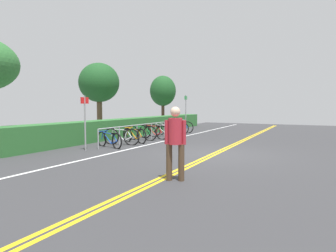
{
  "coord_description": "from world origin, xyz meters",
  "views": [
    {
      "loc": [
        -9.93,
        -3.21,
        1.71
      ],
      "look_at": [
        1.38,
        2.56,
        0.83
      ],
      "focal_mm": 31.38,
      "sensor_mm": 36.0,
      "label": 1
    }
  ],
  "objects_px": {
    "bicycle_3": "(141,133)",
    "sign_post_far": "(186,110)",
    "tree_mid": "(99,83)",
    "tree_far_right": "(163,91)",
    "bicycle_1": "(121,137)",
    "bicycle_4": "(153,132)",
    "bicycle_2": "(134,135)",
    "bicycle_7": "(175,128)",
    "pedestrian": "(175,138)",
    "sign_post_near": "(85,117)",
    "bicycle_0": "(109,140)",
    "bicycle_8": "(180,127)",
    "bike_rack": "(152,127)",
    "bicycle_6": "(168,130)",
    "bicycle_5": "(163,131)"
  },
  "relations": [
    {
      "from": "bicycle_3",
      "to": "sign_post_far",
      "type": "distance_m",
      "value": 5.6
    },
    {
      "from": "tree_mid",
      "to": "tree_far_right",
      "type": "xyz_separation_m",
      "value": [
        7.06,
        -0.56,
        -0.18
      ]
    },
    {
      "from": "bicycle_1",
      "to": "bicycle_4",
      "type": "distance_m",
      "value": 2.69
    },
    {
      "from": "bicycle_2",
      "to": "bicycle_7",
      "type": "bearing_deg",
      "value": 1.56
    },
    {
      "from": "bicycle_3",
      "to": "bicycle_1",
      "type": "bearing_deg",
      "value": -175.04
    },
    {
      "from": "pedestrian",
      "to": "bicycle_3",
      "type": "bearing_deg",
      "value": 37.93
    },
    {
      "from": "bicycle_3",
      "to": "bicycle_4",
      "type": "relative_size",
      "value": 0.96
    },
    {
      "from": "bicycle_4",
      "to": "bicycle_2",
      "type": "bearing_deg",
      "value": -179.98
    },
    {
      "from": "bicycle_4",
      "to": "bicycle_1",
      "type": "bearing_deg",
      "value": 178.56
    },
    {
      "from": "bicycle_1",
      "to": "pedestrian",
      "type": "distance_m",
      "value": 6.54
    },
    {
      "from": "tree_far_right",
      "to": "sign_post_near",
      "type": "bearing_deg",
      "value": -165.15
    },
    {
      "from": "bicycle_2",
      "to": "bicycle_4",
      "type": "relative_size",
      "value": 0.92
    },
    {
      "from": "bicycle_0",
      "to": "tree_far_right",
      "type": "distance_m",
      "value": 12.18
    },
    {
      "from": "bicycle_8",
      "to": "sign_post_near",
      "type": "xyz_separation_m",
      "value": [
        -8.34,
        0.11,
        0.9
      ]
    },
    {
      "from": "bike_rack",
      "to": "bicycle_6",
      "type": "height_order",
      "value": "bike_rack"
    },
    {
      "from": "bicycle_4",
      "to": "tree_far_right",
      "type": "distance_m",
      "value": 8.92
    },
    {
      "from": "bicycle_1",
      "to": "pedestrian",
      "type": "xyz_separation_m",
      "value": [
        -4.46,
        -4.75,
        0.61
      ]
    },
    {
      "from": "bicycle_4",
      "to": "bicycle_6",
      "type": "distance_m",
      "value": 1.87
    },
    {
      "from": "bicycle_2",
      "to": "pedestrian",
      "type": "relative_size",
      "value": 1.0
    },
    {
      "from": "bicycle_0",
      "to": "bicycle_3",
      "type": "xyz_separation_m",
      "value": [
        2.75,
        0.21,
        0.04
      ]
    },
    {
      "from": "bicycle_0",
      "to": "bicycle_8",
      "type": "height_order",
      "value": "bicycle_8"
    },
    {
      "from": "bike_rack",
      "to": "tree_mid",
      "type": "bearing_deg",
      "value": 79.86
    },
    {
      "from": "bicycle_8",
      "to": "bike_rack",
      "type": "bearing_deg",
      "value": -178.99
    },
    {
      "from": "bicycle_5",
      "to": "bicycle_1",
      "type": "bearing_deg",
      "value": 178.15
    },
    {
      "from": "bicycle_2",
      "to": "sign_post_near",
      "type": "bearing_deg",
      "value": 174.58
    },
    {
      "from": "bicycle_7",
      "to": "pedestrian",
      "type": "xyz_separation_m",
      "value": [
        -9.96,
        -4.81,
        0.61
      ]
    },
    {
      "from": "tree_far_right",
      "to": "bicycle_1",
      "type": "bearing_deg",
      "value": -161.45
    },
    {
      "from": "bicycle_0",
      "to": "bicycle_6",
      "type": "relative_size",
      "value": 0.97
    },
    {
      "from": "bicycle_0",
      "to": "tree_mid",
      "type": "xyz_separation_m",
      "value": [
        4.31,
        4.12,
        2.73
      ]
    },
    {
      "from": "bike_rack",
      "to": "bicycle_1",
      "type": "bearing_deg",
      "value": -179.31
    },
    {
      "from": "bicycle_6",
      "to": "sign_post_far",
      "type": "bearing_deg",
      "value": 2.86
    },
    {
      "from": "bicycle_2",
      "to": "bicycle_5",
      "type": "xyz_separation_m",
      "value": [
        2.76,
        -0.05,
        0.01
      ]
    },
    {
      "from": "pedestrian",
      "to": "tree_mid",
      "type": "height_order",
      "value": "tree_mid"
    },
    {
      "from": "bicycle_0",
      "to": "tree_mid",
      "type": "distance_m",
      "value": 6.55
    },
    {
      "from": "tree_far_right",
      "to": "bicycle_4",
      "type": "bearing_deg",
      "value": -155.29
    },
    {
      "from": "sign_post_far",
      "to": "pedestrian",
      "type": "bearing_deg",
      "value": -157.48
    },
    {
      "from": "bicycle_2",
      "to": "bicycle_8",
      "type": "relative_size",
      "value": 0.95
    },
    {
      "from": "bicycle_1",
      "to": "bicycle_3",
      "type": "relative_size",
      "value": 0.97
    },
    {
      "from": "bicycle_0",
      "to": "bicycle_1",
      "type": "height_order",
      "value": "bicycle_1"
    },
    {
      "from": "bicycle_6",
      "to": "pedestrian",
      "type": "height_order",
      "value": "pedestrian"
    },
    {
      "from": "bicycle_0",
      "to": "bicycle_4",
      "type": "height_order",
      "value": "bicycle_4"
    },
    {
      "from": "bicycle_2",
      "to": "sign_post_near",
      "type": "height_order",
      "value": "sign_post_near"
    },
    {
      "from": "bicycle_6",
      "to": "tree_mid",
      "type": "xyz_separation_m",
      "value": [
        -1.15,
        4.06,
        2.72
      ]
    },
    {
      "from": "bike_rack",
      "to": "bicycle_5",
      "type": "xyz_separation_m",
      "value": [
        0.99,
        -0.15,
        -0.26
      ]
    },
    {
      "from": "bicycle_6",
      "to": "pedestrian",
      "type": "relative_size",
      "value": 1.04
    },
    {
      "from": "bicycle_4",
      "to": "bicycle_6",
      "type": "bearing_deg",
      "value": 2.18
    },
    {
      "from": "pedestrian",
      "to": "sign_post_near",
      "type": "xyz_separation_m",
      "value": [
        2.46,
        4.96,
        0.29
      ]
    },
    {
      "from": "bicycle_1",
      "to": "pedestrian",
      "type": "relative_size",
      "value": 1.02
    },
    {
      "from": "bicycle_5",
      "to": "tree_far_right",
      "type": "distance_m",
      "value": 8.1
    },
    {
      "from": "sign_post_far",
      "to": "bicycle_7",
      "type": "bearing_deg",
      "value": -177.33
    }
  ]
}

